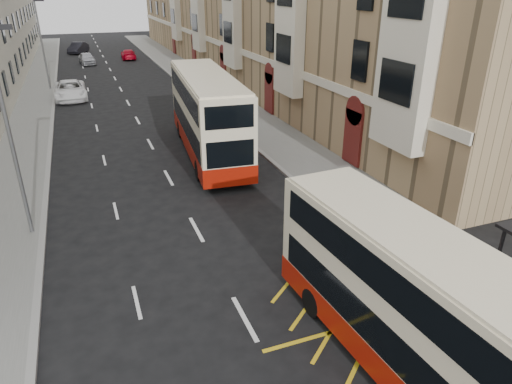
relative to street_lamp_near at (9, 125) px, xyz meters
name	(u,v)px	position (x,y,z in m)	size (l,w,h in m)	color
pavement_right	(230,104)	(14.35, 18.00, -4.56)	(4.00, 120.00, 0.15)	#61615D
pavement_left	(30,122)	(-1.15, 18.00, -4.56)	(3.00, 120.00, 0.15)	#61615D
kerb_right	(207,106)	(12.35, 18.00, -4.56)	(0.25, 120.00, 0.15)	gray
kerb_left	(52,120)	(0.35, 18.00, -4.56)	(0.25, 120.00, 0.15)	gray
road_markings	(116,80)	(6.35, 33.00, -4.63)	(10.00, 110.00, 0.01)	silver
terrace_right	(244,2)	(21.23, 33.38, 2.88)	(10.75, 79.00, 15.25)	#A0845D
guard_railing	(384,232)	(12.60, -6.25, -3.78)	(0.06, 6.56, 1.01)	red
street_lamp_near	(9,125)	(0.00, 0.00, 0.00)	(0.93, 0.18, 8.00)	slate
street_lamp_far	(42,40)	(0.00, 30.00, 0.00)	(0.93, 0.18, 8.00)	slate
double_decker_front	(422,314)	(9.64, -11.71, -2.59)	(2.99, 10.23, 4.03)	beige
double_decker_rear	(208,115)	(9.39, 6.84, -2.21)	(3.83, 12.16, 4.77)	beige
pedestrian_far	(417,251)	(12.70, -7.97, -3.64)	(1.00, 0.41, 1.70)	black
white_van	(70,90)	(1.81, 25.19, -3.84)	(2.66, 5.76, 1.60)	white
car_silver	(87,58)	(4.02, 45.10, -3.90)	(1.74, 4.32, 1.47)	#A6A8AE
car_dark	(78,48)	(3.25, 56.30, -3.86)	(1.65, 4.73, 1.56)	black
car_red	(128,54)	(9.46, 47.59, -3.98)	(1.83, 4.49, 1.30)	#A60012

